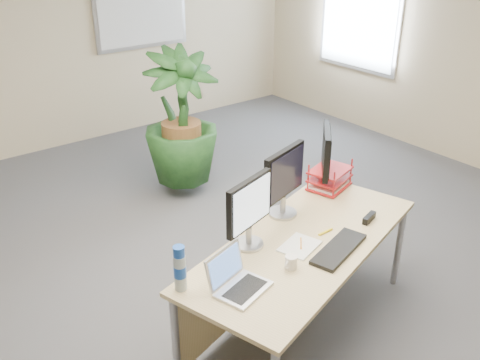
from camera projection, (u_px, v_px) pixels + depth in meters
floor at (269, 304)px, 4.01m from camera, size 8.00×8.00×0.00m
back_wall at (50, 37)px, 6.26m from camera, size 7.00×0.04×2.70m
whiteboard at (141, 10)px, 6.80m from camera, size 1.30×0.04×0.95m
window at (360, 9)px, 6.87m from camera, size 0.04×1.30×1.55m
desk at (290, 255)px, 3.59m from camera, size 2.03×1.29×0.72m
floor_plant at (181, 124)px, 5.35m from camera, size 0.89×0.89×1.50m
monitor_left at (249, 209)px, 3.31m from camera, size 0.41×0.19×0.47m
monitor_right at (284, 178)px, 3.66m from camera, size 0.44×0.20×0.50m
monitor_dark at (326, 155)px, 4.02m from camera, size 0.34×0.34×0.49m
laptop at (235, 279)px, 3.01m from camera, size 0.37×0.34×0.22m
keyboard at (339, 249)px, 3.36m from camera, size 0.51×0.29×0.03m
coffee_mug at (291, 262)px, 3.18m from camera, size 0.11×0.07×0.08m
spiral_notebook at (300, 246)px, 3.41m from camera, size 0.31×0.26×0.01m
orange_pen at (301, 243)px, 3.42m from camera, size 0.09×0.10×0.01m
yellow_highlighter at (325, 232)px, 3.56m from camera, size 0.12×0.02×0.02m
water_bottle at (180, 269)px, 2.97m from camera, size 0.07×0.07×0.28m
letter_tray at (329, 180)px, 4.13m from camera, size 0.38×0.33×0.15m
stapler at (369, 218)px, 3.69m from camera, size 0.15×0.08×0.05m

